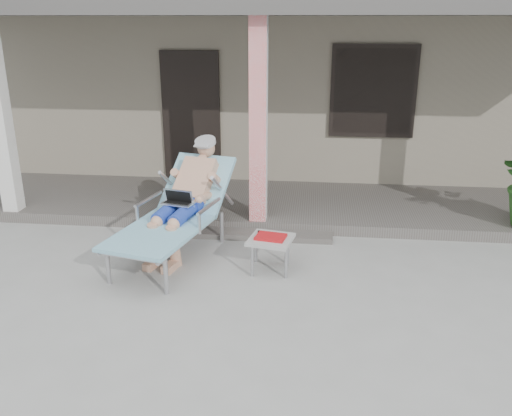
# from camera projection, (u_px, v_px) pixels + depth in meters

# --- Properties ---
(ground) EXTENTS (60.00, 60.00, 0.00)m
(ground) POSITION_uv_depth(u_px,v_px,m) (235.00, 308.00, 5.39)
(ground) COLOR #9E9E99
(ground) RESTS_ON ground
(house) EXTENTS (10.40, 5.40, 3.30)m
(house) POSITION_uv_depth(u_px,v_px,m) (281.00, 74.00, 10.93)
(house) COLOR gray
(house) RESTS_ON ground
(porch_deck) EXTENTS (10.00, 2.00, 0.15)m
(porch_deck) POSITION_uv_depth(u_px,v_px,m) (264.00, 204.00, 8.18)
(porch_deck) COLOR #605B56
(porch_deck) RESTS_ON ground
(porch_overhang) EXTENTS (10.00, 2.30, 2.85)m
(porch_overhang) POSITION_uv_depth(u_px,v_px,m) (265.00, 13.00, 7.23)
(porch_overhang) COLOR silver
(porch_overhang) RESTS_ON porch_deck
(porch_step) EXTENTS (2.00, 0.30, 0.07)m
(porch_step) POSITION_uv_depth(u_px,v_px,m) (256.00, 235.00, 7.11)
(porch_step) COLOR #605B56
(porch_step) RESTS_ON ground
(lounger) EXTENTS (1.26, 2.21, 1.39)m
(lounger) POSITION_uv_depth(u_px,v_px,m) (180.00, 185.00, 6.43)
(lounger) COLOR #B7B7BC
(lounger) RESTS_ON ground
(side_table) EXTENTS (0.55, 0.55, 0.42)m
(side_table) POSITION_uv_depth(u_px,v_px,m) (271.00, 241.00, 6.09)
(side_table) COLOR #AAAAA5
(side_table) RESTS_ON ground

